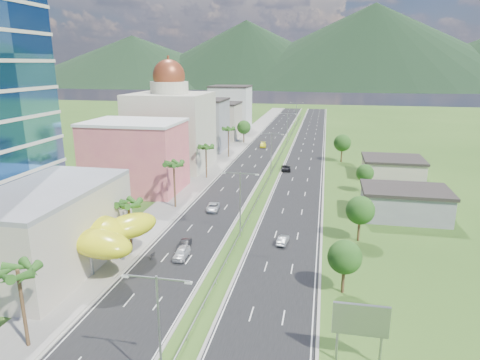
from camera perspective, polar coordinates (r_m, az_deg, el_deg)
The scene contains 37 objects.
ground at distance 62.34m, azimuth -1.80°, elevation -11.03°, with size 500.00×500.00×0.00m, color #2D5119.
road_left at distance 148.40m, azimuth 3.20°, elevation 4.55°, with size 11.00×260.00×0.04m, color black.
road_right at distance 147.11m, azimuth 9.01°, elevation 4.29°, with size 11.00×260.00×0.04m, color black.
sidewalk_left at distance 149.99m, azimuth -0.41°, elevation 4.70°, with size 7.00×260.00×0.12m, color gray.
median_guardrail at distance 129.87m, azimuth 5.36°, elevation 3.22°, with size 0.10×216.06×0.76m.
streetlight_median_a at distance 38.26m, azimuth -10.77°, elevation -18.10°, with size 6.04×0.25×11.00m.
streetlight_median_b at distance 68.89m, azimuth 0.02°, elevation -2.35°, with size 6.04×0.25×11.00m.
streetlight_median_c at distance 107.23m, azimuth 4.19°, elevation 4.02°, with size 6.04×0.25×11.00m.
streetlight_median_d at distance 151.39m, azimuth 6.34°, elevation 7.27°, with size 6.04×0.25×11.00m.
streetlight_median_e at distance 195.93m, azimuth 7.53°, elevation 9.05°, with size 6.04×0.25×11.00m.
lime_canopy at distance 64.24m, azimuth -20.46°, elevation -6.36°, with size 18.00×15.00×7.40m.
pink_shophouse at distance 97.63m, azimuth -13.74°, elevation 2.95°, with size 20.00×15.00×15.00m, color #D45769.
domed_building at distance 117.88m, azimuth -9.18°, elevation 7.16°, with size 20.00×20.00×28.70m.
midrise_grey at distance 141.53m, azimuth -5.24°, elevation 7.26°, with size 16.00×15.00×16.00m, color gray.
midrise_beige at distance 162.75m, azimuth -3.03°, elevation 7.81°, with size 16.00×15.00×13.00m, color #BDB39C.
midrise_white at distance 184.69m, azimuth -1.27°, elevation 9.50°, with size 16.00×15.00×18.00m, color silver.
billboard at distance 43.38m, azimuth 15.78°, elevation -17.71°, with size 5.20×0.35×6.20m.
shed_near at distance 84.66m, azimuth 21.08°, elevation -3.04°, with size 15.00×10.00×5.00m, color gray.
shed_far at distance 113.63m, azimuth 19.66°, elevation 1.45°, with size 14.00×12.00×4.40m, color #BDB39C.
palm_tree_a at distance 47.26m, azimuth -27.50°, elevation -11.08°, with size 3.60×3.60×9.10m.
palm_tree_b at distance 66.36m, azimuth -14.63°, elevation -3.28°, with size 3.60×3.60×8.10m.
palm_tree_c at distance 83.68m, azimuth -8.83°, elevation 1.89°, with size 3.60×3.60×9.60m.
palm_tree_d at distance 105.27m, azimuth -4.57°, elevation 4.24°, with size 3.60×3.60×8.60m.
palm_tree_e at distance 129.02m, azimuth -1.56°, elevation 6.67°, with size 3.60×3.60×9.40m.
leafy_tree_lfar at distance 153.64m, azimuth 0.52°, elevation 7.04°, with size 4.90×4.90×8.05m.
leafy_tree_ra at distance 54.53m, azimuth 13.78°, elevation -9.97°, with size 4.20×4.20×6.90m.
leafy_tree_rb at distance 70.37m, azimuth 15.74°, elevation -3.92°, with size 4.55×4.55×7.47m.
leafy_tree_rc at distance 97.66m, azimuth 16.33°, elevation 0.89°, with size 3.85×3.85×6.33m.
leafy_tree_rd at distance 126.44m, azimuth 13.48°, elevation 4.83°, with size 4.90×4.90×8.05m.
mountain_ridge at distance 507.36m, azimuth 16.91°, elevation 11.53°, with size 860.00×140.00×90.00m, color black, non-canonical shape.
car_white_near_left at distance 64.13m, azimuth -7.82°, elevation -9.61°, with size 1.78×4.41×1.50m, color silver.
car_dark_left at distance 67.12m, azimuth -7.39°, elevation -8.52°, with size 1.36×3.91×1.29m, color black.
car_silver_mid_left at distance 83.16m, azimuth -3.61°, elevation -3.63°, with size 2.22×4.81×1.34m, color #B8BAC0.
car_yellow_far_left at distance 146.28m, azimuth 3.09°, elevation 4.69°, with size 2.06×5.08×1.47m, color yellow.
car_silver_right at distance 68.55m, azimuth 5.74°, elevation -7.94°, with size 1.36×3.89×1.28m, color #929599.
car_dark_far_right at distance 114.58m, azimuth 6.14°, elevation 1.65°, with size 2.45×5.30×1.47m, color black.
motorcycle at distance 64.80m, azimuth -11.59°, elevation -9.63°, with size 0.60×1.97×1.26m, color black.
Camera 1 is at (12.77, -54.40, 27.64)m, focal length 32.00 mm.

